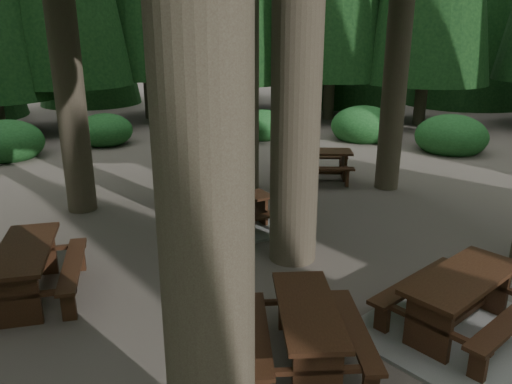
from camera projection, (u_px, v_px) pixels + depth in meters
ground at (264, 273)px, 8.53m from camera, size 80.00×80.00×0.00m
picnic_table_a at (458, 312)px, 6.81m from camera, size 2.76×2.36×0.87m
picnic_table_b at (27, 265)px, 7.60m from camera, size 2.21×2.42×0.85m
picnic_table_c at (234, 220)px, 10.31m from camera, size 2.19×1.88×0.69m
picnic_table_d at (317, 160)px, 13.67m from camera, size 2.39×2.32×0.81m
picnic_table_e at (308, 325)px, 6.13m from camera, size 2.21×2.32×0.79m
shrub_ring at (270, 229)px, 9.38m from camera, size 23.86×24.64×1.49m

